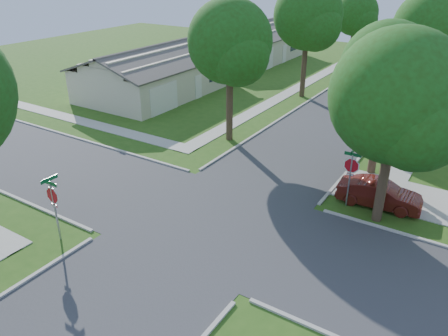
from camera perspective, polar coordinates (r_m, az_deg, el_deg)
name	(u,v)px	position (r m, az deg, el deg)	size (l,w,h in m)	color
ground	(213,221)	(20.18, -1.51, -6.96)	(100.00, 100.00, 0.00)	#2B5316
road_ns	(213,221)	(20.18, -1.51, -6.95)	(7.00, 100.00, 0.02)	#333335
sidewalk_ne	(444,101)	(41.63, 26.81, 7.78)	(1.20, 40.00, 0.04)	#9E9B91
sidewalk_nw	(309,82)	(44.35, 11.02, 11.02)	(1.20, 40.00, 0.04)	#9E9B91
driveway	(425,202)	(23.82, 24.76, -4.03)	(8.80, 3.60, 0.05)	#9E9B91
stop_sign_sw	(53,198)	(19.23, -21.45, -3.69)	(1.05, 0.80, 2.98)	gray
stop_sign_ne	(351,168)	(21.29, 16.27, 0.01)	(1.05, 0.80, 2.98)	gray
tree_e_near	(388,73)	(24.12, 20.62, 11.52)	(4.97, 4.80, 8.28)	#38281C
tree_e_mid	(432,31)	(35.68, 25.52, 15.85)	(5.59, 5.40, 9.21)	#38281C
tree_w_near	(231,46)	(27.50, 0.88, 15.68)	(5.38, 5.20, 8.97)	#38281C
tree_w_mid	(308,19)	(38.08, 10.97, 18.61)	(5.80, 5.60, 9.56)	#38281C
tree_w_far	(356,16)	(50.40, 16.85, 18.52)	(4.76, 4.60, 8.04)	#38281C
tree_ne_corner	(398,103)	(19.27, 21.83, 7.90)	(5.80, 5.60, 8.66)	#38281C
house_nw_near	(157,76)	(39.81, -8.76, 11.77)	(8.42, 13.60, 4.23)	#B6AD8F
house_nw_far	(251,47)	(53.49, 3.57, 15.53)	(8.42, 13.60, 4.23)	#B6AD8F
car_driveway	(379,194)	(22.35, 19.62, -3.21)	(1.37, 3.94, 1.30)	#521611
car_curb_east	(380,91)	(40.40, 19.76, 9.48)	(1.51, 3.75, 1.28)	black
car_curb_west	(405,49)	(60.82, 22.59, 14.20)	(2.10, 5.18, 1.50)	black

